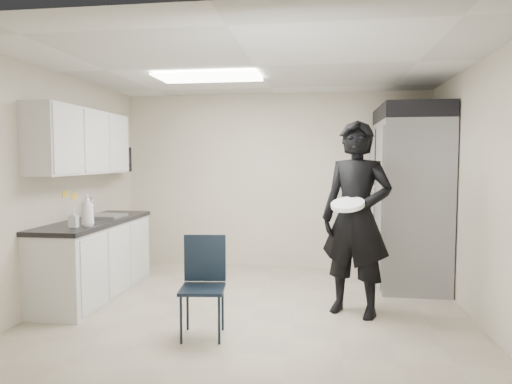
# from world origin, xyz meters

# --- Properties ---
(floor) EXTENTS (4.50, 4.50, 0.00)m
(floor) POSITION_xyz_m (0.00, 0.00, 0.00)
(floor) COLOR tan
(floor) RESTS_ON ground
(ceiling) EXTENTS (4.50, 4.50, 0.00)m
(ceiling) POSITION_xyz_m (0.00, 0.00, 2.60)
(ceiling) COLOR silver
(ceiling) RESTS_ON back_wall
(back_wall) EXTENTS (4.50, 0.00, 4.50)m
(back_wall) POSITION_xyz_m (0.00, 2.00, 1.30)
(back_wall) COLOR beige
(back_wall) RESTS_ON floor
(left_wall) EXTENTS (0.00, 4.00, 4.00)m
(left_wall) POSITION_xyz_m (-2.25, 0.00, 1.30)
(left_wall) COLOR beige
(left_wall) RESTS_ON floor
(right_wall) EXTENTS (0.00, 4.00, 4.00)m
(right_wall) POSITION_xyz_m (2.25, 0.00, 1.30)
(right_wall) COLOR beige
(right_wall) RESTS_ON floor
(ceiling_panel) EXTENTS (1.20, 0.60, 0.02)m
(ceiling_panel) POSITION_xyz_m (-0.60, 0.40, 2.57)
(ceiling_panel) COLOR white
(ceiling_panel) RESTS_ON ceiling
(lower_counter) EXTENTS (0.60, 1.90, 0.86)m
(lower_counter) POSITION_xyz_m (-1.95, 0.20, 0.43)
(lower_counter) COLOR silver
(lower_counter) RESTS_ON floor
(countertop) EXTENTS (0.64, 1.95, 0.05)m
(countertop) POSITION_xyz_m (-1.95, 0.20, 0.89)
(countertop) COLOR black
(countertop) RESTS_ON lower_counter
(sink) EXTENTS (0.42, 0.40, 0.14)m
(sink) POSITION_xyz_m (-1.93, 0.45, 0.87)
(sink) COLOR gray
(sink) RESTS_ON countertop
(faucet) EXTENTS (0.02, 0.02, 0.24)m
(faucet) POSITION_xyz_m (-2.13, 0.45, 1.02)
(faucet) COLOR silver
(faucet) RESTS_ON countertop
(upper_cabinets) EXTENTS (0.35, 1.80, 0.75)m
(upper_cabinets) POSITION_xyz_m (-2.08, 0.20, 1.83)
(upper_cabinets) COLOR silver
(upper_cabinets) RESTS_ON left_wall
(towel_dispenser) EXTENTS (0.22, 0.30, 0.35)m
(towel_dispenser) POSITION_xyz_m (-2.14, 1.35, 1.62)
(towel_dispenser) COLOR black
(towel_dispenser) RESTS_ON left_wall
(notice_sticker_left) EXTENTS (0.00, 0.12, 0.07)m
(notice_sticker_left) POSITION_xyz_m (-2.24, 0.10, 1.22)
(notice_sticker_left) COLOR yellow
(notice_sticker_left) RESTS_ON left_wall
(notice_sticker_right) EXTENTS (0.00, 0.12, 0.07)m
(notice_sticker_right) POSITION_xyz_m (-2.24, 0.30, 1.18)
(notice_sticker_right) COLOR yellow
(notice_sticker_right) RESTS_ON left_wall
(commercial_fridge) EXTENTS (0.80, 1.35, 2.10)m
(commercial_fridge) POSITION_xyz_m (1.83, 1.27, 1.05)
(commercial_fridge) COLOR gray
(commercial_fridge) RESTS_ON floor
(fridge_compressor) EXTENTS (0.80, 1.35, 0.20)m
(fridge_compressor) POSITION_xyz_m (1.83, 1.27, 2.20)
(fridge_compressor) COLOR black
(fridge_compressor) RESTS_ON commercial_fridge
(folding_chair) EXTENTS (0.44, 0.44, 0.89)m
(folding_chair) POSITION_xyz_m (-0.36, -0.86, 0.44)
(folding_chair) COLOR black
(folding_chair) RESTS_ON floor
(man_tuxedo) EXTENTS (0.88, 0.75, 2.02)m
(man_tuxedo) POSITION_xyz_m (1.06, -0.04, 1.01)
(man_tuxedo) COLOR black
(man_tuxedo) RESTS_ON floor
(bucket_lid) EXTENTS (0.43, 0.43, 0.04)m
(bucket_lid) POSITION_xyz_m (0.96, -0.27, 1.18)
(bucket_lid) COLOR white
(bucket_lid) RESTS_ON man_tuxedo
(soap_bottle_a) EXTENTS (0.17, 0.17, 0.34)m
(soap_bottle_a) POSITION_xyz_m (-1.75, -0.31, 1.08)
(soap_bottle_a) COLOR white
(soap_bottle_a) RESTS_ON countertop
(soap_bottle_b) EXTENTS (0.09, 0.09, 0.19)m
(soap_bottle_b) POSITION_xyz_m (-1.86, -0.41, 1.01)
(soap_bottle_b) COLOR #A4A4B0
(soap_bottle_b) RESTS_ON countertop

